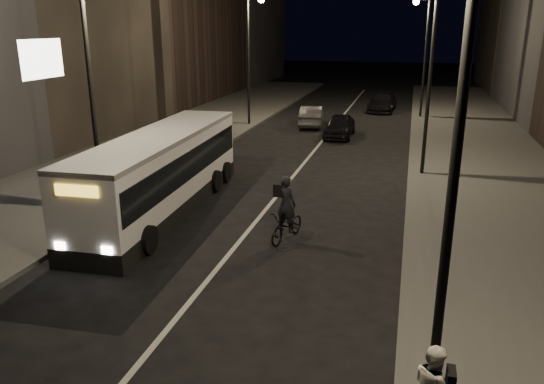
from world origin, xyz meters
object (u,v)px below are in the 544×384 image
Objects in this scene: streetlight_left_far at (252,44)px; cyclist_on_bicycle at (287,219)px; car_mid at (312,116)px; streetlight_right_near at (441,110)px; streetlight_left_near at (95,61)px; streetlight_right_mid at (426,54)px; streetlight_right_far at (422,42)px; city_bus at (161,170)px; car_far at (383,102)px; car_near at (340,126)px.

streetlight_left_far reaches higher than cyclist_on_bicycle.
streetlight_right_near is at bearing 97.43° from car_mid.
streetlight_right_near and streetlight_left_near have the same top height.
streetlight_left_far is at bearing 136.84° from streetlight_right_mid.
streetlight_left_far is 3.74× the size of cyclist_on_bicycle.
city_bus is at bearing -111.08° from streetlight_right_far.
car_far reaches higher than car_mid.
city_bus is at bearing 76.68° from car_mid.
car_far is at bearing 131.94° from streetlight_right_far.
streetlight_right_mid is 2.03× the size of car_near.
streetlight_right_far is 9.66m from car_mid.
streetlight_right_mid is at bearing 81.58° from cyclist_on_bicycle.
streetlight_right_far is at bearing 66.04° from streetlight_left_near.
streetlight_left_far is 8.00m from car_near.
streetlight_right_far is 1.95× the size of car_mid.
city_bus is at bearing -141.22° from streetlight_right_mid.
car_far is (1.28, 27.73, -0.02)m from cyclist_on_bicycle.
streetlight_left_near is 17.64m from car_near.
streetlight_right_mid is 13.33m from streetlight_left_near.
car_mid is (-2.93, 19.84, -0.04)m from cyclist_on_bicycle.
cyclist_on_bicycle is (-3.92, 7.20, -4.64)m from streetlight_right_near.
cyclist_on_bicycle is at bearing 118.55° from streetlight_right_near.
city_bus is (-8.93, 8.82, -3.81)m from streetlight_right_near.
streetlight_left_near is 1.00× the size of streetlight_left_far.
streetlight_left_far is (0.00, 18.00, 0.00)m from streetlight_left_near.
streetlight_right_mid is (0.00, 16.00, 0.00)m from streetlight_right_near.
streetlight_left_far is at bearing 125.30° from cyclist_on_bicycle.
car_far is at bearing 48.03° from streetlight_left_far.
streetlight_right_near is 28.10m from streetlight_left_far.
streetlight_right_near is at bearing -36.88° from streetlight_left_near.
car_near is at bearing -119.11° from streetlight_right_far.
city_bus is at bearing -106.02° from car_near.
car_mid is (3.82, 1.04, -4.68)m from streetlight_left_far.
streetlight_right_mid reaches higher than city_bus.
car_near is at bearing 100.75° from streetlight_right_near.
car_mid is at bearing 81.18° from city_bus.
streetlight_left_near reaches higher than car_mid.
car_near is at bearing 107.67° from cyclist_on_bicycle.
streetlight_left_far is 2.03× the size of car_near.
car_near is at bearing 71.40° from city_bus.
streetlight_left_far is 20.51m from cyclist_on_bicycle.
streetlight_right_near is 2.03× the size of car_near.
streetlight_left_far is (-10.66, 10.00, 0.00)m from streetlight_right_mid.
car_mid is 0.86× the size of car_far.
streetlight_right_far reaches higher than cyclist_on_bicycle.
cyclist_on_bicycle is 0.52× the size of car_mid.
car_near is (4.40, 15.04, -0.87)m from city_bus.
streetlight_left_near is 2.03× the size of car_near.
streetlight_right_far is (0.00, 16.00, 0.00)m from streetlight_right_mid.
car_near is (6.13, -2.14, -4.68)m from streetlight_left_far.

